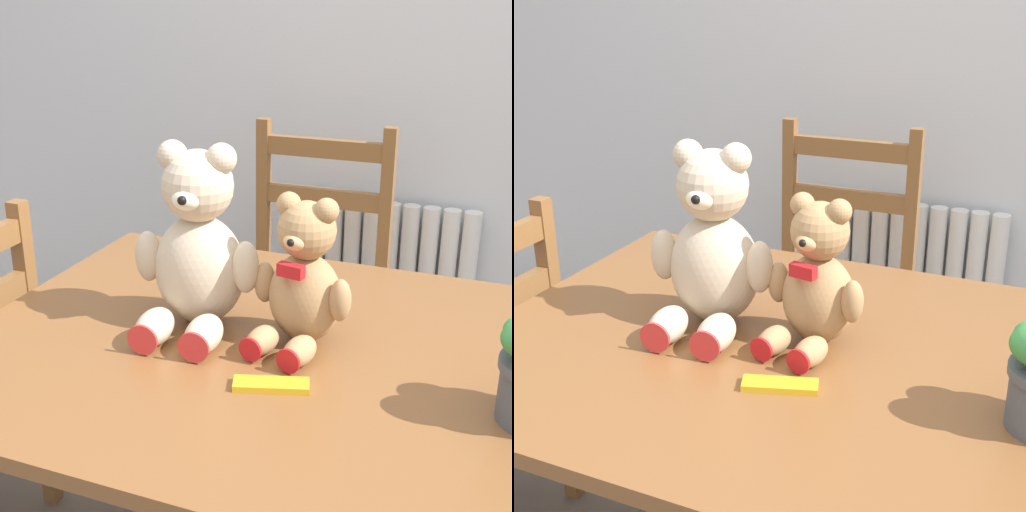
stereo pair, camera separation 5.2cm
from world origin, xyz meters
TOP-DOWN VIEW (x-y plane):
  - wall_back at (0.00, 1.77)m, footprint 8.00×0.04m
  - radiator at (-0.07, 1.70)m, footprint 0.69×0.10m
  - dining_table at (0.00, 0.48)m, footprint 1.28×0.96m
  - wooden_chair_behind at (-0.22, 1.34)m, footprint 0.46×0.45m
  - teddy_bear_left at (-0.20, 0.51)m, footprint 0.27×0.27m
  - teddy_bear_right at (0.02, 0.52)m, footprint 0.21×0.22m
  - chocolate_bar at (0.02, 0.33)m, footprint 0.14×0.08m

SIDE VIEW (x-z plane):
  - radiator at x=-0.07m, z-range -0.03..0.67m
  - wooden_chair_behind at x=-0.22m, z-range -0.02..0.99m
  - dining_table at x=0.00m, z-range 0.28..1.04m
  - chocolate_bar at x=0.02m, z-range 0.76..0.77m
  - teddy_bear_right at x=0.02m, z-range 0.74..1.04m
  - teddy_bear_left at x=-0.20m, z-range 0.73..1.11m
  - wall_back at x=0.00m, z-range 0.00..2.60m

